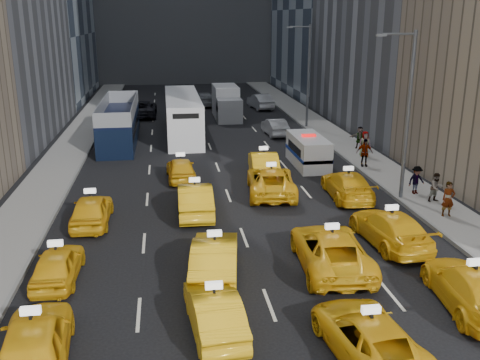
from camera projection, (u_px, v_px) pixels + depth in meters
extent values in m
plane|color=black|center=(281.00, 337.00, 16.77)|extent=(160.00, 160.00, 0.00)
cube|color=gray|center=(68.00, 153.00, 39.00)|extent=(3.00, 90.00, 0.15)
cube|color=gray|center=(344.00, 144.00, 41.82)|extent=(3.00, 90.00, 0.15)
cube|color=slate|center=(88.00, 152.00, 39.19)|extent=(0.15, 90.00, 0.18)
cube|color=slate|center=(327.00, 144.00, 41.63)|extent=(0.15, 90.00, 0.18)
cylinder|color=#595B60|center=(408.00, 119.00, 28.06)|extent=(0.20, 0.20, 9.00)
cylinder|color=#595B60|center=(399.00, 34.00, 26.68)|extent=(1.80, 0.12, 0.12)
cube|color=slate|center=(381.00, 35.00, 26.57)|extent=(0.50, 0.22, 0.12)
cylinder|color=#595B60|center=(308.00, 77.00, 46.99)|extent=(0.20, 0.20, 9.00)
cylinder|color=#595B60|center=(300.00, 27.00, 45.61)|extent=(1.80, 0.12, 0.12)
cube|color=slate|center=(290.00, 27.00, 45.50)|extent=(0.50, 0.22, 0.12)
imported|color=yellow|center=(35.00, 343.00, 15.08)|extent=(2.35, 4.94, 1.63)
imported|color=yellow|center=(214.00, 311.00, 16.92)|extent=(1.85, 4.35, 1.39)
imported|color=yellow|center=(369.00, 336.00, 15.64)|extent=(2.73, 5.03, 1.34)
imported|color=yellow|center=(472.00, 288.00, 18.27)|extent=(2.70, 5.39, 1.50)
imported|color=yellow|center=(58.00, 265.00, 20.18)|extent=(1.65, 3.92, 1.32)
imported|color=yellow|center=(215.00, 258.00, 20.41)|extent=(2.35, 5.05, 1.60)
imported|color=yellow|center=(331.00, 250.00, 21.22)|extent=(2.94, 5.74, 1.55)
imported|color=yellow|center=(390.00, 228.00, 23.44)|extent=(2.45, 5.27, 1.49)
imported|color=yellow|center=(92.00, 210.00, 25.68)|extent=(1.80, 4.36, 1.48)
imported|color=yellow|center=(195.00, 199.00, 27.00)|extent=(1.77, 4.90, 1.61)
imported|color=yellow|center=(271.00, 181.00, 30.06)|extent=(3.18, 5.78, 1.53)
imported|color=yellow|center=(347.00, 185.00, 29.45)|extent=(2.36, 5.20, 1.48)
imported|color=yellow|center=(181.00, 169.00, 32.70)|extent=(1.83, 4.18, 1.40)
imported|color=yellow|center=(263.00, 164.00, 33.61)|extent=(2.05, 4.85, 1.56)
cube|color=silver|center=(308.00, 151.00, 35.79)|extent=(2.49, 5.20, 2.00)
cylinder|color=black|center=(302.00, 167.00, 34.34)|extent=(0.28, 0.80, 0.80)
cylinder|color=black|center=(326.00, 166.00, 34.55)|extent=(0.28, 0.80, 0.80)
cylinder|color=black|center=(291.00, 154.00, 37.37)|extent=(0.28, 0.80, 0.80)
cylinder|color=black|center=(313.00, 154.00, 37.59)|extent=(0.28, 0.80, 0.80)
cube|color=navy|center=(308.00, 153.00, 35.83)|extent=(2.52, 5.20, 0.23)
cube|color=red|center=(309.00, 135.00, 35.47)|extent=(0.94, 0.42, 0.15)
cube|color=black|center=(119.00, 122.00, 42.18)|extent=(3.91, 11.63, 3.32)
cylinder|color=black|center=(99.00, 151.00, 37.81)|extent=(0.28, 1.10, 1.10)
cylinder|color=black|center=(132.00, 149.00, 38.11)|extent=(0.28, 1.10, 1.10)
cylinder|color=black|center=(111.00, 125.00, 46.90)|extent=(0.28, 1.10, 1.10)
cylinder|color=black|center=(137.00, 124.00, 47.20)|extent=(0.28, 1.10, 1.10)
cube|color=silver|center=(183.00, 115.00, 44.89)|extent=(3.46, 13.18, 3.37)
cylinder|color=black|center=(170.00, 144.00, 39.73)|extent=(0.28, 1.10, 1.10)
cylinder|color=black|center=(202.00, 143.00, 40.06)|extent=(0.28, 1.10, 1.10)
cylinder|color=black|center=(168.00, 117.00, 50.38)|extent=(0.28, 1.10, 1.10)
cylinder|color=black|center=(194.00, 116.00, 50.71)|extent=(0.28, 1.10, 1.10)
cube|color=silver|center=(226.00, 102.00, 52.44)|extent=(2.42, 6.80, 3.09)
cylinder|color=black|center=(219.00, 117.00, 50.25)|extent=(0.28, 1.10, 1.10)
cylinder|color=black|center=(240.00, 117.00, 50.52)|extent=(0.28, 1.10, 1.10)
cylinder|color=black|center=(214.00, 109.00, 54.95)|extent=(0.28, 1.10, 1.10)
cylinder|color=black|center=(233.00, 108.00, 55.22)|extent=(0.28, 1.10, 1.10)
imported|color=#9A9CA1|center=(275.00, 127.00, 45.15)|extent=(1.70, 4.33, 1.40)
imported|color=black|center=(143.00, 109.00, 53.37)|extent=(2.76, 5.82, 1.61)
imported|color=slate|center=(204.00, 99.00, 60.01)|extent=(2.37, 5.28, 1.50)
imported|color=black|center=(182.00, 105.00, 56.42)|extent=(1.62, 4.00, 1.36)
imported|color=#94969B|center=(260.00, 101.00, 58.04)|extent=(2.33, 5.08, 1.62)
imported|color=gray|center=(448.00, 199.00, 26.30)|extent=(0.67, 0.47, 1.77)
imported|color=gray|center=(436.00, 187.00, 28.38)|extent=(0.83, 0.56, 1.58)
imported|color=gray|center=(416.00, 180.00, 29.66)|extent=(1.10, 0.65, 1.59)
imported|color=gray|center=(364.00, 153.00, 35.12)|extent=(1.12, 0.59, 1.84)
imported|color=gray|center=(365.00, 144.00, 37.57)|extent=(0.92, 0.56, 1.80)
imported|color=gray|center=(360.00, 137.00, 39.96)|extent=(1.57, 0.97, 1.64)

